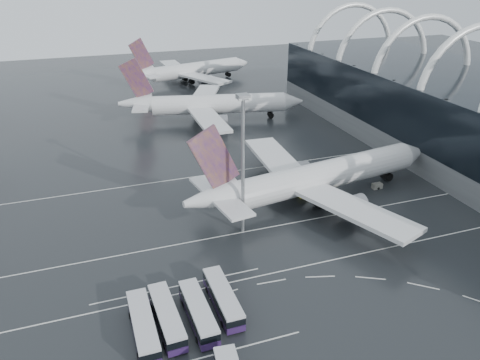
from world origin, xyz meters
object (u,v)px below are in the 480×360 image
object	(u,v)px
bus_row_near_b	(167,317)
bus_row_near_d	(223,298)
bus_row_near_a	(143,326)
gse_cart_belly_c	(304,195)
airliner_main	(315,178)
bus_row_near_c	(198,312)
gse_cart_belly_a	(337,196)
floodlight_mast	(243,149)
airliner_gate_c	(190,71)
airliner_gate_b	(209,105)
gse_cart_belly_d	(377,186)

from	to	relation	value
bus_row_near_b	bus_row_near_d	bearing A→B (deg)	-84.20
bus_row_near_a	gse_cart_belly_c	size ratio (longest dim) A/B	5.88
airliner_main	bus_row_near_c	distance (m)	44.21
airliner_main	bus_row_near_a	xyz separation A→B (m)	(-41.65, -28.73, -3.58)
gse_cart_belly_a	gse_cart_belly_c	bearing A→B (deg)	156.33
bus_row_near_b	floodlight_mast	size ratio (longest dim) A/B	0.47
bus_row_near_c	gse_cart_belly_a	xyz separation A→B (m)	(38.96, 27.63, -1.13)
bus_row_near_a	gse_cart_belly_a	bearing A→B (deg)	-59.29
bus_row_near_d	gse_cart_belly_a	distance (m)	43.25
airliner_gate_c	bus_row_near_b	xyz separation A→B (m)	(-38.66, -141.76, -3.37)
airliner_main	airliner_gate_c	bearing A→B (deg)	80.98
airliner_gate_b	bus_row_near_b	xyz separation A→B (m)	(-32.18, -89.62, -3.49)
bus_row_near_a	airliner_gate_b	bearing A→B (deg)	-21.50
airliner_gate_b	gse_cart_belly_d	world-z (taller)	airliner_gate_b
bus_row_near_a	gse_cart_belly_c	world-z (taller)	bus_row_near_a
airliner_gate_b	floodlight_mast	xyz separation A→B (m)	(-13.05, -68.63, 11.95)
gse_cart_belly_a	floodlight_mast	bearing A→B (deg)	-165.98
floodlight_mast	gse_cart_belly_d	distance (m)	39.99
airliner_gate_b	gse_cart_belly_d	size ratio (longest dim) A/B	25.97
airliner_main	gse_cart_belly_c	xyz separation A→B (m)	(-1.30, 2.06, -4.74)
bus_row_near_b	bus_row_near_d	xyz separation A→B (m)	(8.86, 1.22, -0.01)
gse_cart_belly_c	gse_cart_belly_d	world-z (taller)	gse_cart_belly_d
floodlight_mast	gse_cart_belly_a	xyz separation A→B (m)	(24.37, 6.09, -16.60)
bus_row_near_a	bus_row_near_b	xyz separation A→B (m)	(3.50, 0.80, -0.04)
gse_cart_belly_c	gse_cart_belly_a	bearing A→B (deg)	-23.67
bus_row_near_c	airliner_main	bearing A→B (deg)	-50.75
floodlight_mast	bus_row_near_c	bearing A→B (deg)	-124.10
airliner_main	bus_row_near_b	distance (m)	47.42
bus_row_near_d	gse_cart_belly_d	xyz separation A→B (m)	(45.95, 27.03, -1.08)
airliner_gate_c	bus_row_near_b	size ratio (longest dim) A/B	4.41
airliner_gate_c	gse_cart_belly_c	size ratio (longest dim) A/B	25.51
airliner_gate_c	gse_cart_belly_d	bearing A→B (deg)	-96.24
airliner_main	bus_row_near_d	bearing A→B (deg)	-146.38
floodlight_mast	airliner_main	bearing A→B (deg)	20.07
bus_row_near_a	floodlight_mast	size ratio (longest dim) A/B	0.48
bus_row_near_b	gse_cart_belly_a	world-z (taller)	bus_row_near_b
airliner_gate_b	gse_cart_belly_c	world-z (taller)	airliner_gate_b
bus_row_near_b	gse_cart_belly_a	xyz separation A→B (m)	(43.50, 27.08, -1.16)
bus_row_near_b	gse_cart_belly_a	bearing A→B (deg)	-60.11
airliner_gate_c	bus_row_near_b	distance (m)	146.97
bus_row_near_a	bus_row_near_c	xyz separation A→B (m)	(8.04, 0.24, -0.06)
floodlight_mast	gse_cart_belly_c	size ratio (longest dim) A/B	12.31
airliner_gate_c	gse_cart_belly_d	distance (m)	114.74
floodlight_mast	gse_cart_belly_d	world-z (taller)	floodlight_mast
gse_cart_belly_a	gse_cart_belly_d	size ratio (longest dim) A/B	0.90
gse_cart_belly_c	airliner_gate_b	bearing A→B (deg)	94.48
bus_row_near_b	bus_row_near_d	size ratio (longest dim) A/B	1.01
airliner_main	gse_cart_belly_c	bearing A→B (deg)	113.43
airliner_gate_c	bus_row_near_c	world-z (taller)	airliner_gate_c
airliner_main	gse_cart_belly_c	distance (m)	5.32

